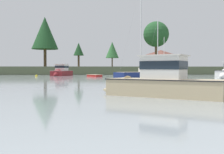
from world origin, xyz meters
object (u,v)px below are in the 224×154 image
(mooring_buoy_yellow, at_px, (36,76))
(cruiser_sand, at_px, (155,87))
(cruiser_maroon, at_px, (61,73))
(dinghy_red, at_px, (94,76))
(sailboat_grey, at_px, (160,75))
(sailboat_navy, at_px, (145,78))

(mooring_buoy_yellow, bearing_deg, cruiser_sand, -68.98)
(mooring_buoy_yellow, bearing_deg, cruiser_maroon, 46.04)
(cruiser_maroon, bearing_deg, dinghy_red, -45.93)
(cruiser_sand, relative_size, cruiser_maroon, 0.86)
(dinghy_red, relative_size, sailboat_grey, 0.30)
(sailboat_navy, height_order, dinghy_red, sailboat_navy)
(cruiser_sand, height_order, cruiser_maroon, cruiser_maroon)
(dinghy_red, xyz_separation_m, sailboat_grey, (13.60, 3.48, 0.12))
(sailboat_navy, relative_size, mooring_buoy_yellow, 25.43)
(sailboat_navy, bearing_deg, cruiser_sand, -98.58)
(cruiser_sand, xyz_separation_m, cruiser_maroon, (-11.23, 44.86, 0.09))
(dinghy_red, height_order, cruiser_maroon, cruiser_maroon)
(sailboat_grey, height_order, cruiser_sand, sailboat_grey)
(sailboat_navy, distance_m, cruiser_sand, 22.91)
(sailboat_navy, bearing_deg, mooring_buoy_yellow, 136.87)
(dinghy_red, height_order, sailboat_grey, sailboat_grey)
(dinghy_red, distance_m, sailboat_grey, 14.04)
(cruiser_maroon, bearing_deg, sailboat_navy, -56.59)
(cruiser_maroon, bearing_deg, sailboat_grey, -11.28)
(sailboat_navy, distance_m, cruiser_maroon, 26.60)
(dinghy_red, distance_m, mooring_buoy_yellow, 12.16)
(cruiser_maroon, height_order, mooring_buoy_yellow, cruiser_maroon)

